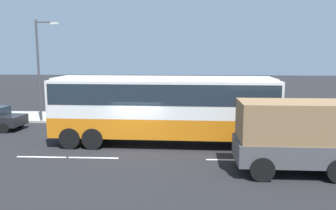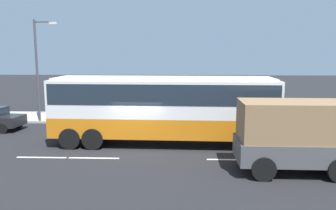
# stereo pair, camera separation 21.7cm
# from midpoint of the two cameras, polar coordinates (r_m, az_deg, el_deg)

# --- Properties ---
(ground_plane) EXTENTS (120.00, 120.00, 0.00)m
(ground_plane) POSITION_cam_midpoint_polar(r_m,az_deg,el_deg) (17.97, -4.72, -7.27)
(ground_plane) COLOR black
(sidewalk_curb) EXTENTS (80.00, 4.00, 0.15)m
(sidewalk_curb) POSITION_cam_midpoint_polar(r_m,az_deg,el_deg) (25.85, -2.36, -2.15)
(sidewalk_curb) COLOR #A8A399
(sidewalk_curb) RESTS_ON ground_plane
(lane_centreline) EXTENTS (29.99, 0.16, 0.01)m
(lane_centreline) POSITION_cam_midpoint_polar(r_m,az_deg,el_deg) (17.16, -16.57, -8.38)
(lane_centreline) COLOR white
(lane_centreline) RESTS_ON ground_plane
(coach_bus) EXTENTS (12.03, 3.08, 3.66)m
(coach_bus) POSITION_cam_midpoint_polar(r_m,az_deg,el_deg) (18.28, -0.39, 0.29)
(coach_bus) COLOR orange
(coach_bus) RESTS_ON ground_plane
(cargo_truck) EXTENTS (8.02, 2.59, 2.98)m
(cargo_truck) POSITION_cam_midpoint_polar(r_m,az_deg,el_deg) (15.51, 25.79, -4.57)
(cargo_truck) COLOR #19592D
(cargo_truck) RESTS_ON ground_plane
(pedestrian_near_curb) EXTENTS (0.32, 0.32, 1.60)m
(pedestrian_near_curb) POSITION_cam_midpoint_polar(r_m,az_deg,el_deg) (25.86, 0.89, 0.08)
(pedestrian_near_curb) COLOR brown
(pedestrian_near_curb) RESTS_ON sidewalk_curb
(pedestrian_at_crossing) EXTENTS (0.32, 0.32, 1.64)m
(pedestrian_at_crossing) POSITION_cam_midpoint_polar(r_m,az_deg,el_deg) (24.54, 10.08, -0.46)
(pedestrian_at_crossing) COLOR black
(pedestrian_at_crossing) RESTS_ON sidewalk_curb
(street_lamp) EXTENTS (1.64, 0.24, 7.05)m
(street_lamp) POSITION_cam_midpoint_polar(r_m,az_deg,el_deg) (25.56, -20.32, 6.45)
(street_lamp) COLOR #47474C
(street_lamp) RESTS_ON sidewalk_curb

